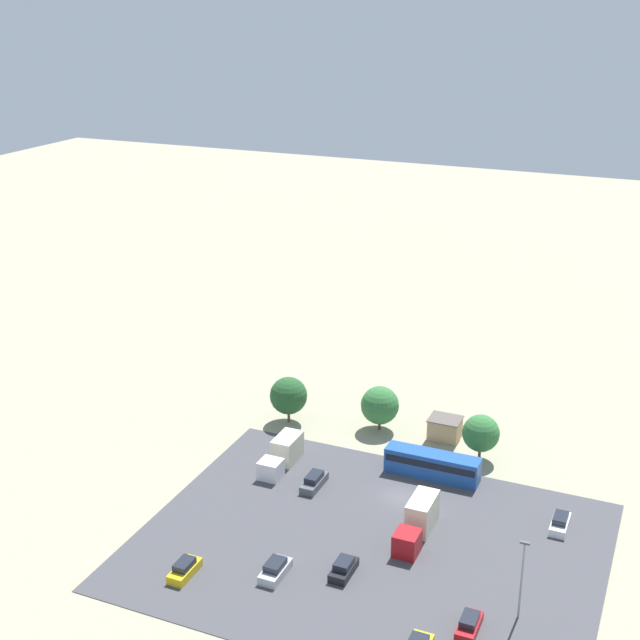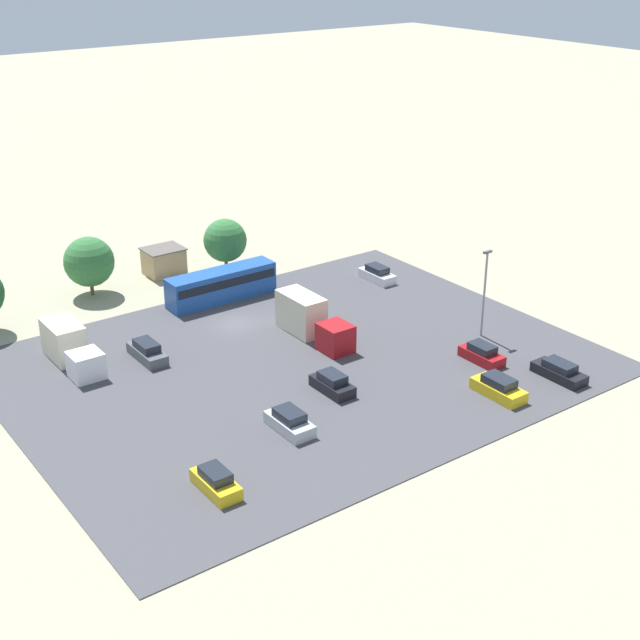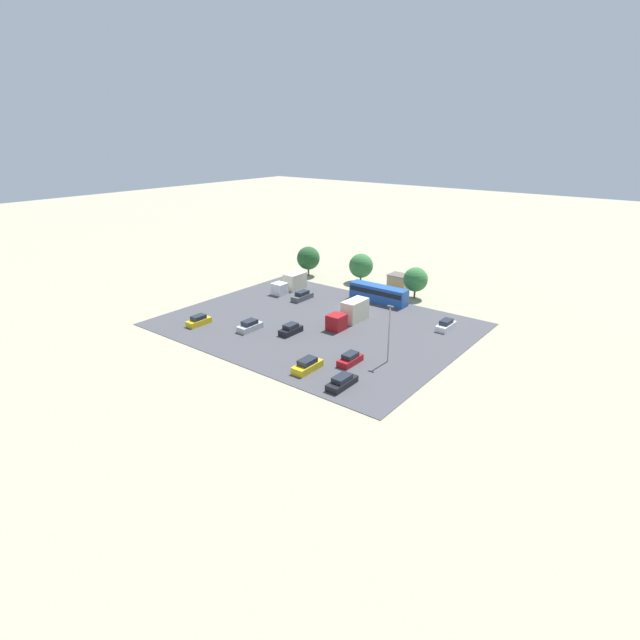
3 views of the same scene
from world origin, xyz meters
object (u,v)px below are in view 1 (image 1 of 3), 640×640
at_px(parked_car_0, 275,570).
at_px(parked_car_7, 344,568).
at_px(parked_truck_1, 418,521).
at_px(parked_car_3, 314,481).
at_px(shed_building, 445,428).
at_px(parked_car_1, 560,523).
at_px(parked_car_6, 185,569).
at_px(bus, 432,464).
at_px(parked_car_2, 469,625).
at_px(parked_truck_0, 283,454).

relative_size(parked_car_0, parked_car_7, 1.05).
bearing_deg(parked_truck_1, parked_car_3, -17.88).
xyz_separation_m(shed_building, parked_car_1, (-17.12, 15.05, -0.72)).
height_order(parked_car_3, parked_car_6, parked_car_3).
height_order(bus, parked_car_0, bus).
height_order(parked_car_6, parked_car_7, parked_car_6).
bearing_deg(parked_car_6, shed_building, 67.58).
distance_m(parked_car_6, parked_truck_1, 24.89).
distance_m(bus, parked_car_0, 26.23).
xyz_separation_m(parked_car_2, parked_car_7, (13.57, -3.24, 0.01)).
bearing_deg(parked_truck_1, parked_car_6, 39.81).
height_order(parked_car_1, parked_car_3, parked_car_3).
bearing_deg(parked_car_6, parked_car_1, 35.13).
relative_size(bus, parked_car_6, 2.76).
bearing_deg(parked_car_3, parked_car_2, -36.99).
bearing_deg(parked_car_3, shed_building, 58.89).
bearing_deg(bus, shed_building, -172.72).
xyz_separation_m(shed_building, parked_car_7, (1.32, 31.76, -0.72)).
xyz_separation_m(shed_building, parked_car_3, (10.69, 17.72, -0.70)).
xyz_separation_m(parked_car_7, parked_truck_0, (14.94, -17.19, 0.82)).
xyz_separation_m(shed_building, parked_car_2, (-12.25, 35.00, -0.72)).
bearing_deg(bus, parked_truck_0, -75.28).
relative_size(bus, parked_car_1, 2.65).
bearing_deg(parked_car_6, parked_truck_0, 91.24).
bearing_deg(parked_car_1, shed_building, 138.68).
distance_m(parked_car_3, parked_car_7, 16.88).
relative_size(parked_car_1, parked_car_6, 1.04).
distance_m(bus, parked_car_6, 32.96).
bearing_deg(parked_car_1, bus, 162.20).
relative_size(parked_car_6, parked_truck_0, 0.51).
xyz_separation_m(shed_building, parked_truck_1, (-3.35, 22.25, 0.26)).
distance_m(parked_car_1, parked_car_7, 24.89).
bearing_deg(parked_car_7, parked_car_2, 166.58).
bearing_deg(parked_car_3, parked_car_6, -103.89).
distance_m(shed_building, parked_car_3, 20.70).
height_order(parked_truck_0, parked_truck_1, parked_truck_1).
xyz_separation_m(parked_car_3, parked_truck_1, (-14.04, 4.53, 0.96)).
bearing_deg(parked_car_1, parked_truck_0, 179.17).
height_order(parked_car_3, parked_car_7, parked_car_3).
xyz_separation_m(parked_car_3, parked_car_7, (-9.37, 14.04, -0.02)).
bearing_deg(parked_car_0, parked_car_7, -154.60).
bearing_deg(parked_truck_1, shed_building, -81.43).
distance_m(parked_car_7, parked_truck_0, 22.79).
bearing_deg(shed_building, parked_car_3, 58.89).
bearing_deg(parked_car_7, parked_truck_0, -49.02).
height_order(shed_building, parked_car_2, shed_building).
relative_size(parked_car_1, parked_car_2, 1.05).
bearing_deg(parked_car_6, parked_truck_1, 39.81).
bearing_deg(parked_car_0, parked_car_3, -79.20).
distance_m(shed_building, parked_car_6, 41.30).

